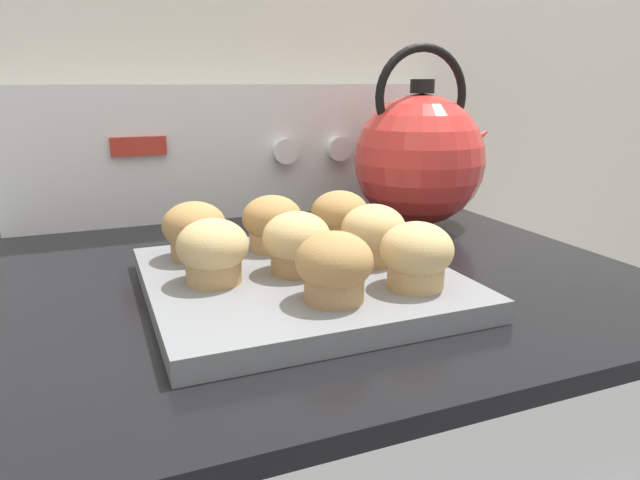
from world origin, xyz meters
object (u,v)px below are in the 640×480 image
Objects in this scene: muffin_pan at (298,281)px; muffin_r0_c2 at (416,255)px; muffin_r0_c1 at (334,267)px; muffin_r1_c0 at (213,251)px; muffin_r1_c1 at (297,243)px; muffin_r2_c1 at (272,223)px; muffin_r1_c2 at (373,234)px; muffin_r2_c0 at (194,230)px; muffin_r2_c2 at (340,217)px; tea_kettle at (420,158)px.

muffin_r0_c2 is (0.09, -0.09, 0.04)m from muffin_pan.
muffin_r0_c1 is 0.09m from muffin_r0_c2.
muffin_r1_c0 is 0.09m from muffin_r1_c1.
muffin_r1_c1 is 1.00× the size of muffin_r2_c1.
muffin_pan is at bearing 91.26° from muffin_r0_c1.
muffin_r2_c0 is (-0.18, 0.09, 0.00)m from muffin_r1_c2.
muffin_r1_c1 and muffin_r2_c2 have the same top height.
muffin_r2_c2 is at bearing 26.35° from muffin_r1_c0.
muffin_r0_c1 is 0.09m from muffin_r1_c1.
muffin_r1_c0 is at bearing -153.65° from muffin_r2_c2.
tea_kettle reaches higher than muffin_r0_c2.
muffin_r0_c1 is at bearing -88.74° from muffin_pan.
muffin_r0_c1 is at bearing -62.58° from muffin_r2_c0.
muffin_r0_c1 is at bearing -132.23° from tea_kettle.
muffin_pan is 0.10m from muffin_r1_c0.
muffin_r1_c0 is at bearing -88.67° from muffin_r2_c0.
tea_kettle is (0.36, 0.12, 0.05)m from muffin_r2_c0.
muffin_r2_c0 is at bearing 135.70° from muffin_r0_c2.
muffin_r1_c0 is at bearing 153.89° from muffin_r0_c2.
muffin_pan is at bearing 35.02° from muffin_r1_c1.
muffin_r2_c0 is at bearing 134.52° from muffin_r1_c1.
muffin_r0_c2 and muffin_r1_c1 have the same top height.
muffin_r1_c2 is 1.00× the size of muffin_r2_c2.
tea_kettle is (0.36, 0.21, 0.05)m from muffin_r1_c0.
muffin_r0_c1 and muffin_r1_c0 have the same top height.
muffin_r0_c2 and muffin_r1_c2 have the same top height.
muffin_r0_c2 is 1.00× the size of muffin_r1_c0.
muffin_r1_c0 is 0.18m from muffin_r1_c2.
muffin_pan is 0.13m from muffin_r2_c2.
muffin_r1_c1 is at bearing -45.48° from muffin_r2_c0.
muffin_r2_c1 is at bearing 45.27° from muffin_r1_c0.
muffin_pan is 4.35× the size of muffin_r1_c0.
tea_kettle is at bearing 58.07° from muffin_r0_c2.
muffin_r0_c1 and muffin_r2_c0 have the same top height.
tea_kettle is (0.18, 0.29, 0.05)m from muffin_r0_c2.
muffin_r1_c2 and muffin_r2_c1 have the same top height.
muffin_r1_c0 and muffin_r2_c2 have the same top height.
muffin_r2_c2 is at bearing 91.08° from muffin_r1_c2.
muffin_r1_c0 and muffin_r1_c1 have the same top height.
muffin_r2_c2 is (0.09, 0.09, 0.04)m from muffin_pan.
muffin_r2_c2 is (-0.00, 0.17, 0.00)m from muffin_r0_c2.
muffin_r2_c1 is 0.08m from muffin_r2_c2.
tea_kettle is (0.18, 0.21, 0.05)m from muffin_r1_c2.
muffin_pan is 1.14× the size of tea_kettle.
muffin_pan is 0.13m from muffin_r0_c2.
muffin_r1_c1 and muffin_r2_c0 have the same top height.
muffin_r1_c0 is (-0.09, 0.09, 0.00)m from muffin_r0_c1.
muffin_r0_c1 is 0.12m from muffin_r1_c2.
muffin_r1_c2 is (0.09, 0.09, 0.00)m from muffin_r0_c1.
muffin_r1_c0 is (-0.18, 0.09, 0.00)m from muffin_r0_c2.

